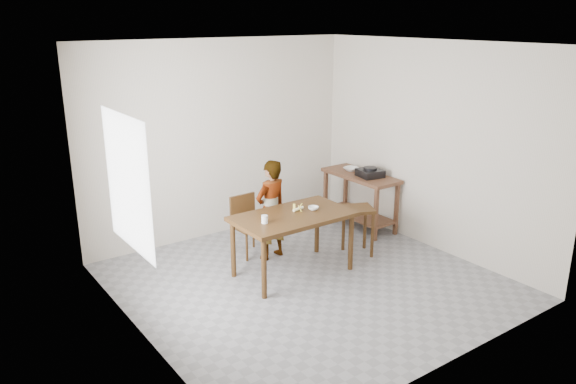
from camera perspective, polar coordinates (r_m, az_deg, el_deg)
floor at (r=6.66m, az=2.04°, el=-9.25°), size 4.00×4.00×0.04m
ceiling at (r=5.95m, az=2.33°, el=15.02°), size 4.00×4.00×0.04m
wall_back at (r=7.81m, az=-6.98°, el=5.37°), size 4.00×0.04×2.70m
wall_front at (r=4.81m, az=17.10°, el=-3.09°), size 4.00×0.04×2.70m
wall_left at (r=5.23m, az=-15.62°, el=-1.32°), size 0.04×4.00×2.70m
wall_right at (r=7.54m, az=14.43°, el=4.50°), size 0.04×4.00×2.70m
window_pane at (r=5.38m, az=-16.01°, el=0.86°), size 0.02×1.10×1.30m
dining_table at (r=6.71m, az=0.50°, el=-5.30°), size 1.40×0.80×0.75m
prep_counter at (r=8.24m, az=7.29°, el=-0.85°), size 0.50×1.20×0.80m
child at (r=7.05m, az=-1.75°, el=-1.82°), size 0.51×0.38×1.29m
dining_chair at (r=7.25m, az=-3.88°, el=-3.49°), size 0.38×0.38×0.77m
stool at (r=7.33m, az=7.10°, el=-3.91°), size 0.48×0.48×0.63m
glass_tumbler at (r=6.29m, az=-2.39°, el=-2.78°), size 0.09×0.09×0.09m
small_bowl at (r=6.73m, az=2.58°, el=-1.65°), size 0.17×0.17×0.04m
banana at (r=6.68m, az=1.05°, el=-1.69°), size 0.17×0.13×0.06m
serving_bowl at (r=8.27m, az=6.44°, el=2.34°), size 0.24×0.24×0.05m
gas_burner at (r=8.00m, az=8.34°, el=1.92°), size 0.36×0.36×0.10m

